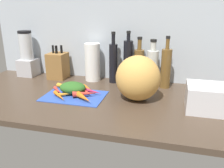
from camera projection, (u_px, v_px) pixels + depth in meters
The scene contains 26 objects.
ground_plane at pixel (90, 98), 139.85cm from camera, with size 170.00×80.00×3.00cm, color #47382B.
wall_back at pixel (107, 36), 165.05cm from camera, with size 170.00×3.00×60.00cm, color #ADB7C1.
cutting_board at pixel (74, 96), 138.41cm from camera, with size 35.42×24.60×0.80cm, color #2D51B7.
carrot_0 at pixel (84, 89), 144.09cm from camera, with size 2.95×2.95×10.58cm, color #B2264C.
carrot_1 at pixel (59, 96), 133.53cm from camera, with size 2.40×2.40×14.37cm, color orange.
carrot_2 at pixel (67, 94), 137.10cm from camera, with size 2.08×2.08×11.01cm, color orange.
carrot_3 at pixel (80, 90), 141.77cm from camera, with size 2.89×2.89×14.32cm, color orange.
carrot_4 at pixel (86, 92), 139.21cm from camera, with size 2.94×2.94×11.33cm, color red.
carrot_5 at pixel (65, 86), 148.93cm from camera, with size 2.88×2.88×10.89cm, color orange.
carrot_6 at pixel (72, 87), 147.62cm from camera, with size 2.66×2.66×14.17cm, color orange.
carrot_7 at pixel (91, 91), 140.49cm from camera, with size 2.98×2.98×15.01cm, color #B2264C.
carrot_8 at pixel (84, 98), 129.71cm from camera, with size 3.41×3.41×13.60cm, color orange.
carrot_9 at pixel (58, 91), 142.01cm from camera, with size 2.22×2.22×12.42cm, color red.
carrot_10 at pixel (85, 94), 135.60cm from camera, with size 3.52×3.52×14.18cm, color red.
carrot_11 at pixel (88, 88), 145.24cm from camera, with size 2.58×2.58×10.55cm, color orange.
carrot_greens_pile at pixel (73, 87), 141.00cm from camera, with size 15.97×12.28×6.75cm, color #2D6023.
winter_squash at pixel (138, 78), 130.23cm from camera, with size 24.78×23.14×25.25cm, color gold.
knife_block at pixel (58, 66), 170.21cm from camera, with size 12.54×13.14×23.86cm.
blender_appliance at pixel (27, 57), 175.09cm from camera, with size 12.53×12.53×33.37cm.
paper_towel_roll at pixel (93, 62), 164.15cm from camera, with size 10.54×10.54×26.18cm, color white.
bottle_0 at pixel (113, 62), 159.29cm from camera, with size 5.66×5.66×34.46cm.
bottle_1 at pixel (128, 61), 158.45cm from camera, with size 6.30×6.30×35.05cm.
bottle_2 at pixel (139, 66), 156.32cm from camera, with size 6.53×6.53×31.62cm.
bottle_3 at pixel (152, 67), 152.17cm from camera, with size 7.37×7.37×30.69cm.
bottle_4 at pixel (166, 68), 149.58cm from camera, with size 6.51×6.51×33.03cm.
dish_rack at pixel (214, 99), 117.98cm from camera, with size 26.78×19.02×13.12cm, color silver.
Camera 1 is at (45.07, -122.38, 51.32)cm, focal length 37.85 mm.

